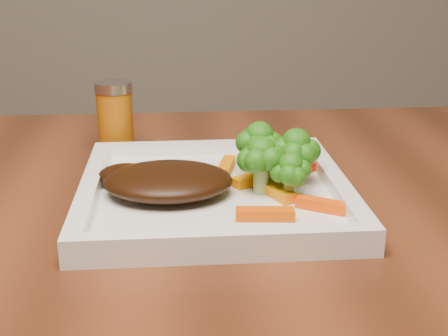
{
  "coord_description": "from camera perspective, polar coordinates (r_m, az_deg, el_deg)",
  "views": [
    {
      "loc": [
        0.11,
        -0.45,
        1.0
      ],
      "look_at": [
        0.15,
        0.14,
        0.79
      ],
      "focal_mm": 50.0,
      "sensor_mm": 36.0,
      "label": 1
    }
  ],
  "objects": [
    {
      "name": "steak",
      "position": [
        0.63,
        -5.13,
        -1.17
      ],
      "size": [
        0.14,
        0.11,
        0.03
      ],
      "primitive_type": "ellipsoid",
      "rotation": [
        0.0,
        0.0,
        -0.05
      ],
      "color": "black",
      "rests_on": "plate"
    },
    {
      "name": "carrot_3",
      "position": [
        0.7,
        7.29,
        0.07
      ],
      "size": [
        0.06,
        0.04,
        0.01
      ],
      "primitive_type": "cube",
      "rotation": [
        0.0,
        0.0,
        0.56
      ],
      "color": "red",
      "rests_on": "plate"
    },
    {
      "name": "plate",
      "position": [
        0.64,
        -0.89,
        -2.63
      ],
      "size": [
        0.27,
        0.27,
        0.01
      ],
      "primitive_type": "cube",
      "color": "white",
      "rests_on": "dining_table"
    },
    {
      "name": "carrot_0",
      "position": [
        0.57,
        3.78,
        -4.21
      ],
      "size": [
        0.06,
        0.02,
        0.01
      ],
      "primitive_type": "cube",
      "rotation": [
        0.0,
        0.0,
        -0.09
      ],
      "color": "#DF4E03",
      "rests_on": "plate"
    },
    {
      "name": "carrot_1",
      "position": [
        0.6,
        8.92,
        -3.34
      ],
      "size": [
        0.05,
        0.04,
        0.01
      ],
      "primitive_type": "cube",
      "rotation": [
        0.0,
        0.0,
        -0.53
      ],
      "color": "#FF4804",
      "rests_on": "plate"
    },
    {
      "name": "spice_shaker",
      "position": [
        0.8,
        -9.92,
        4.5
      ],
      "size": [
        0.06,
        0.06,
        0.09
      ],
      "primitive_type": "cylinder",
      "rotation": [
        0.0,
        0.0,
        -0.32
      ],
      "color": "#A25209",
      "rests_on": "dining_table"
    },
    {
      "name": "carrot_5",
      "position": [
        0.63,
        4.68,
        -2.04
      ],
      "size": [
        0.04,
        0.06,
        0.01
      ],
      "primitive_type": "cube",
      "rotation": [
        0.0,
        0.0,
        -1.14
      ],
      "color": "orange",
      "rests_on": "plate"
    },
    {
      "name": "carrot_6",
      "position": [
        0.66,
        3.04,
        -0.94
      ],
      "size": [
        0.06,
        0.04,
        0.01
      ],
      "primitive_type": "cube",
      "rotation": [
        0.0,
        0.0,
        0.51
      ],
      "color": "orange",
      "rests_on": "plate"
    },
    {
      "name": "broccoli_3",
      "position": [
        0.63,
        3.41,
        0.37
      ],
      "size": [
        0.07,
        0.07,
        0.06
      ],
      "primitive_type": null,
      "rotation": [
        0.0,
        0.0,
        -0.26
      ],
      "color": "#1E6010",
      "rests_on": "plate"
    },
    {
      "name": "broccoli_1",
      "position": [
        0.65,
        6.58,
        1.19
      ],
      "size": [
        0.06,
        0.06,
        0.06
      ],
      "primitive_type": null,
      "rotation": [
        0.0,
        0.0,
        -0.12
      ],
      "color": "#2A7A14",
      "rests_on": "plate"
    },
    {
      "name": "broccoli_2",
      "position": [
        0.61,
        6.12,
        -0.28
      ],
      "size": [
        0.05,
        0.05,
        0.06
      ],
      "primitive_type": null,
      "rotation": [
        0.0,
        0.0,
        0.16
      ],
      "color": "#1C5F0F",
      "rests_on": "plate"
    },
    {
      "name": "broccoli_0",
      "position": [
        0.67,
        3.24,
        2.05
      ],
      "size": [
        0.07,
        0.07,
        0.07
      ],
      "primitive_type": null,
      "rotation": [
        0.0,
        0.0,
        -0.33
      ],
      "color": "#137416",
      "rests_on": "plate"
    },
    {
      "name": "carrot_4",
      "position": [
        0.7,
        0.22,
        0.17
      ],
      "size": [
        0.03,
        0.05,
        0.01
      ],
      "primitive_type": "cube",
      "rotation": [
        0.0,
        0.0,
        1.32
      ],
      "color": "orange",
      "rests_on": "plate"
    }
  ]
}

